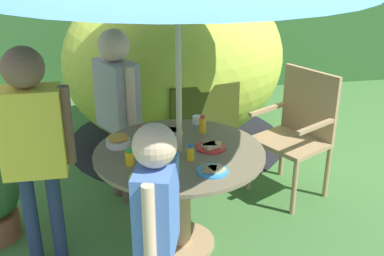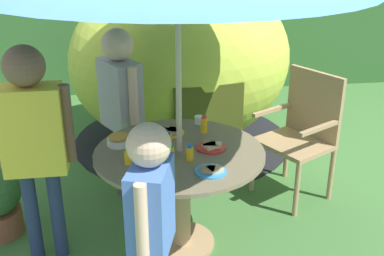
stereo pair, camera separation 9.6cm
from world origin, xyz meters
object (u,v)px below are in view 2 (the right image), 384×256
Objects in this scene: juice_bottle_center_back at (143,135)px; cup_near at (199,120)px; juice_bottle_far_left at (170,154)px; plate_mid_right at (172,132)px; plate_front_edge at (148,176)px; juice_bottle_mid_left at (143,146)px; dome_tent at (182,61)px; plate_back_edge at (211,171)px; child_in_blue_shirt at (151,209)px; juice_bottle_far_right at (167,140)px; wooden_chair at (303,128)px; plate_center_front at (211,147)px; child_in_grey_shirt at (120,95)px; juice_bottle_near_left at (204,125)px; juice_bottle_spot_a at (129,157)px; garden_table at (180,178)px; snack_bowl at (119,140)px; juice_bottle_near_right at (190,153)px; child_in_yellow_shirt at (33,130)px.

cup_near is (0.42, 0.28, -0.03)m from juice_bottle_center_back.
plate_mid_right is at bearing 83.84° from juice_bottle_far_left.
plate_mid_right is 0.76× the size of plate_front_edge.
juice_bottle_mid_left is at bearing -133.96° from cup_near.
dome_tent reaches higher than plate_back_edge.
child_in_blue_shirt is 1.28m from cup_near.
plate_front_edge is at bearing -109.82° from juice_bottle_far_right.
juice_bottle_far_left is 0.64m from cup_near.
juice_bottle_mid_left is at bearing -125.97° from plate_mid_right.
wooden_chair is 8.35× the size of juice_bottle_center_back.
plate_center_front is at bearing -19.46° from juice_bottle_center_back.
juice_bottle_near_left is (0.58, -0.42, -0.10)m from child_in_grey_shirt.
juice_bottle_near_left reaches higher than juice_bottle_center_back.
juice_bottle_spot_a reaches higher than cup_near.
child_in_grey_shirt reaches higher than plate_center_front.
garden_table is 6.08× the size of plate_mid_right.
snack_bowl reaches higher than cup_near.
garden_table is 1.21m from wooden_chair.
plate_back_edge is at bearing -99.69° from plate_center_front.
juice_bottle_far_right is 0.18m from juice_bottle_center_back.
child_in_grey_shirt reaches higher than child_in_blue_shirt.
juice_bottle_near_left reaches higher than juice_bottle_spot_a.
cup_near is (-0.01, 0.17, -0.03)m from juice_bottle_near_left.
juice_bottle_center_back is (-0.43, 0.15, 0.04)m from plate_center_front.
plate_center_front is at bearing 42.93° from juice_bottle_near_right.
plate_mid_right is at bearing -108.31° from dome_tent.
juice_bottle_center_back reaches higher than plate_center_front.
juice_bottle_near_left is at bearing 32.20° from juice_bottle_mid_left.
dome_tent is 36.63× the size of cup_near.
plate_back_edge is at bearing -38.85° from juice_bottle_mid_left.
juice_bottle_far_right is (-0.12, 0.20, 0.00)m from juice_bottle_near_right.
child_in_yellow_shirt is 12.72× the size of juice_bottle_far_left.
child_in_yellow_shirt reaches higher than plate_front_edge.
juice_bottle_center_back is at bearing 16.19° from child_in_blue_shirt.
dome_tent is at bearing 80.58° from juice_bottle_far_right.
child_in_blue_shirt reaches higher than plate_back_edge.
child_in_yellow_shirt is 1.02m from child_in_blue_shirt.
juice_bottle_near_right is at bearing -137.07° from plate_center_front.
juice_bottle_near_right is at bearing -7.20° from child_in_blue_shirt.
juice_bottle_near_right is 0.12m from juice_bottle_far_left.
juice_bottle_near_right is at bearing 120.27° from plate_back_edge.
juice_bottle_far_left reaches higher than cup_near.
snack_bowl is (-0.16, 0.91, -0.03)m from child_in_blue_shirt.
plate_center_front is at bearing 0.37° from child_in_yellow_shirt.
plate_back_edge is 1.65× the size of juice_bottle_far_left.
juice_bottle_far_left is (0.15, 0.62, -0.01)m from child_in_blue_shirt.
juice_bottle_near_right is at bearing -104.01° from cup_near.
juice_bottle_center_back is (-0.27, 0.30, 0.01)m from juice_bottle_near_right.
plate_mid_right is at bearing 72.88° from plate_front_edge.
cup_near is (-0.02, -1.36, -0.09)m from dome_tent.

